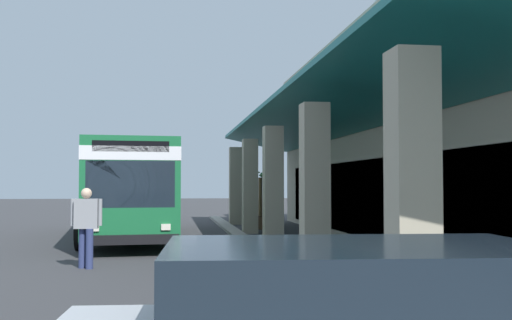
% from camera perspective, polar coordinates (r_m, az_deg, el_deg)
% --- Properties ---
extents(ground, '(120.00, 120.00, 0.00)m').
position_cam_1_polar(ground, '(21.26, 13.17, -7.16)').
color(ground, '#38383A').
extents(curb_strip, '(31.64, 0.50, 0.12)m').
position_cam_1_polar(curb_strip, '(18.19, -0.30, -7.87)').
color(curb_strip, '#9E998E').
rests_on(curb_strip, ground).
extents(transit_bus, '(11.39, 3.56, 3.34)m').
position_cam_1_polar(transit_bus, '(21.73, -11.83, -2.17)').
color(transit_bus, '#196638').
rests_on(transit_bus, ground).
extents(pedestrian, '(0.33, 0.70, 1.77)m').
position_cam_1_polar(pedestrian, '(14.27, -15.28, -5.55)').
color(pedestrian, navy).
rests_on(pedestrian, ground).
extents(potted_palm, '(1.78, 1.50, 2.41)m').
position_cam_1_polar(potted_palm, '(25.79, 0.41, -5.09)').
color(potted_palm, brown).
rests_on(potted_palm, ground).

